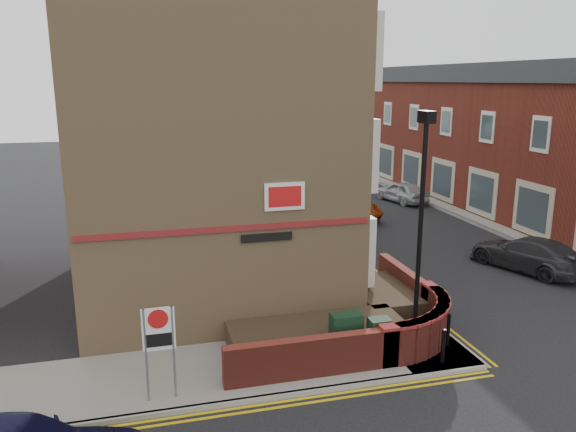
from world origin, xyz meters
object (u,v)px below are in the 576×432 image
Objects in this scene: zone_sign at (159,336)px; silver_car_near at (332,215)px; utility_cabinet_large at (346,335)px; lamppost at (420,234)px.

zone_sign reaches higher than silver_car_near.
silver_car_near is at bearing 72.33° from utility_cabinet_large.
zone_sign is 0.58× the size of silver_car_near.
lamppost is at bearing 6.07° from zone_sign.
lamppost is 1.65× the size of silver_car_near.
silver_car_near is (8.82, 13.72, -1.01)m from zone_sign.
zone_sign is (-4.70, -0.80, 0.92)m from utility_cabinet_large.
lamppost is 5.25× the size of utility_cabinet_large.
utility_cabinet_large is 0.31× the size of silver_car_near.
zone_sign is 16.34m from silver_car_near.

